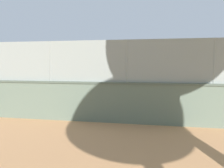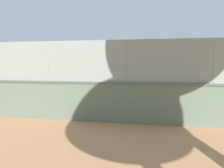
% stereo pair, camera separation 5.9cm
% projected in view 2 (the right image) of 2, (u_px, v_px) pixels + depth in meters
% --- Properties ---
extents(ground_plane, '(260.00, 260.00, 0.00)m').
position_uv_depth(ground_plane, '(111.00, 94.00, 19.61)').
color(ground_plane, tan).
extents(perimeter_wall, '(30.03, 1.36, 1.65)m').
position_uv_depth(perimeter_wall, '(17.00, 99.00, 11.10)').
color(perimeter_wall, slate).
rests_on(perimeter_wall, ground_plane).
extents(fence_panel_on_wall, '(29.48, 1.06, 1.68)m').
position_uv_depth(fence_panel_on_wall, '(16.00, 61.00, 10.97)').
color(fence_panel_on_wall, gray).
rests_on(fence_panel_on_wall, perimeter_wall).
extents(player_crossing_court, '(1.28, 0.77, 1.68)m').
position_uv_depth(player_crossing_court, '(148.00, 91.00, 12.97)').
color(player_crossing_court, '#591919').
rests_on(player_crossing_court, ground_plane).
extents(player_baseline_waiting, '(0.98, 0.71, 1.51)m').
position_uv_depth(player_baseline_waiting, '(142.00, 86.00, 17.33)').
color(player_baseline_waiting, navy).
rests_on(player_baseline_waiting, ground_plane).
extents(sports_ball, '(0.13, 0.13, 0.13)m').
position_uv_depth(sports_ball, '(161.00, 87.00, 12.15)').
color(sports_ball, yellow).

